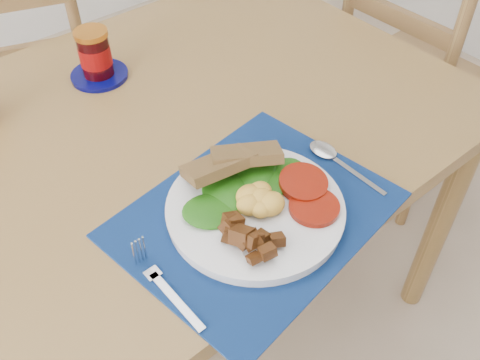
{
  "coord_description": "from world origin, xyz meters",
  "views": [
    {
      "loc": [
        -0.36,
        -0.56,
        1.44
      ],
      "look_at": [
        0.05,
        -0.07,
        0.8
      ],
      "focal_mm": 40.0,
      "sensor_mm": 36.0,
      "label": 1
    }
  ],
  "objects_px": {
    "breakfast_plate": "(254,208)",
    "jam_on_saucer": "(96,57)",
    "chair_far": "(30,72)",
    "chair_end": "(412,49)"
  },
  "relations": [
    {
      "from": "breakfast_plate",
      "to": "chair_end",
      "type": "bearing_deg",
      "value": 36.86
    },
    {
      "from": "chair_end",
      "to": "jam_on_saucer",
      "type": "relative_size",
      "value": 8.82
    },
    {
      "from": "chair_far",
      "to": "jam_on_saucer",
      "type": "relative_size",
      "value": 8.03
    },
    {
      "from": "chair_far",
      "to": "breakfast_plate",
      "type": "height_order",
      "value": "chair_far"
    },
    {
      "from": "breakfast_plate",
      "to": "jam_on_saucer",
      "type": "distance_m",
      "value": 0.54
    },
    {
      "from": "chair_far",
      "to": "chair_end",
      "type": "distance_m",
      "value": 1.16
    },
    {
      "from": "breakfast_plate",
      "to": "jam_on_saucer",
      "type": "xyz_separation_m",
      "value": [
        0.01,
        0.54,
        0.03
      ]
    },
    {
      "from": "jam_on_saucer",
      "to": "chair_end",
      "type": "bearing_deg",
      "value": -13.71
    },
    {
      "from": "chair_far",
      "to": "jam_on_saucer",
      "type": "distance_m",
      "value": 0.55
    },
    {
      "from": "chair_far",
      "to": "jam_on_saucer",
      "type": "height_order",
      "value": "chair_far"
    }
  ]
}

